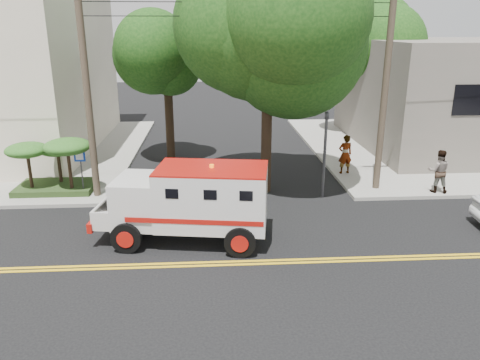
{
  "coord_description": "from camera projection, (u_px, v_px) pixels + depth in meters",
  "views": [
    {
      "loc": [
        -0.85,
        -12.64,
        6.8
      ],
      "look_at": [
        0.17,
        3.21,
        1.6
      ],
      "focal_mm": 35.0,
      "sensor_mm": 36.0,
      "label": 1
    }
  ],
  "objects": [
    {
      "name": "sidewalk_ne",
      "position": [
        452.0,
        146.0,
        27.76
      ],
      "size": [
        17.0,
        17.0,
        0.15
      ],
      "primitive_type": "cube",
      "color": "gray",
      "rests_on": "ground"
    },
    {
      "name": "tree_left",
      "position": [
        172.0,
        50.0,
        23.39
      ],
      "size": [
        4.48,
        4.2,
        7.7
      ],
      "color": "black",
      "rests_on": "ground"
    },
    {
      "name": "accessibility_sign",
      "position": [
        81.0,
        166.0,
        19.21
      ],
      "size": [
        0.45,
        0.1,
        2.02
      ],
      "color": "#3F3F42",
      "rests_on": "ground"
    },
    {
      "name": "tree_main",
      "position": [
        281.0,
        16.0,
        17.92
      ],
      "size": [
        6.08,
        5.7,
        9.85
      ],
      "color": "black",
      "rests_on": "ground"
    },
    {
      "name": "utility_pole_right",
      "position": [
        385.0,
        87.0,
        19.02
      ],
      "size": [
        0.28,
        0.28,
        9.0
      ],
      "primitive_type": "cylinder",
      "color": "#382D23",
      "rests_on": "ground"
    },
    {
      "name": "ground",
      "position": [
        241.0,
        263.0,
        14.16
      ],
      "size": [
        100.0,
        100.0,
        0.0
      ],
      "primitive_type": "plane",
      "color": "black",
      "rests_on": "ground"
    },
    {
      "name": "pedestrian_a",
      "position": [
        345.0,
        154.0,
        22.12
      ],
      "size": [
        0.74,
        0.54,
        1.86
      ],
      "primitive_type": "imported",
      "rotation": [
        0.0,
        0.0,
        3.29
      ],
      "color": "gray",
      "rests_on": "sidewalk_ne"
    },
    {
      "name": "utility_pole_left",
      "position": [
        87.0,
        90.0,
        18.11
      ],
      "size": [
        0.28,
        0.28,
        9.0
      ],
      "primitive_type": "cylinder",
      "color": "#382D23",
      "rests_on": "ground"
    },
    {
      "name": "armored_truck",
      "position": [
        190.0,
        200.0,
        15.21
      ],
      "size": [
        5.89,
        2.96,
        2.57
      ],
      "rotation": [
        0.0,
        0.0,
        -0.15
      ],
      "color": "silver",
      "rests_on": "ground"
    },
    {
      "name": "palm_planter",
      "position": [
        53.0,
        157.0,
        19.47
      ],
      "size": [
        3.52,
        2.63,
        2.36
      ],
      "color": "#1E3314",
      "rests_on": "sidewalk_nw"
    },
    {
      "name": "traffic_signal",
      "position": [
        325.0,
        145.0,
        19.01
      ],
      "size": [
        0.15,
        0.18,
        3.6
      ],
      "color": "#3F3F42",
      "rests_on": "ground"
    },
    {
      "name": "tree_right",
      "position": [
        372.0,
        40.0,
        27.76
      ],
      "size": [
        4.8,
        4.5,
        8.2
      ],
      "color": "black",
      "rests_on": "ground"
    },
    {
      "name": "pedestrian_b",
      "position": [
        439.0,
        171.0,
        19.57
      ],
      "size": [
        1.04,
        0.9,
        1.82
      ],
      "primitive_type": "imported",
      "rotation": [
        0.0,
        0.0,
        2.88
      ],
      "color": "gray",
      "rests_on": "sidewalk_ne"
    },
    {
      "name": "building_right",
      "position": [
        480.0,
        93.0,
        27.37
      ],
      "size": [
        14.0,
        12.0,
        6.0
      ],
      "primitive_type": "cube",
      "color": "#676258",
      "rests_on": "sidewalk_ne"
    }
  ]
}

